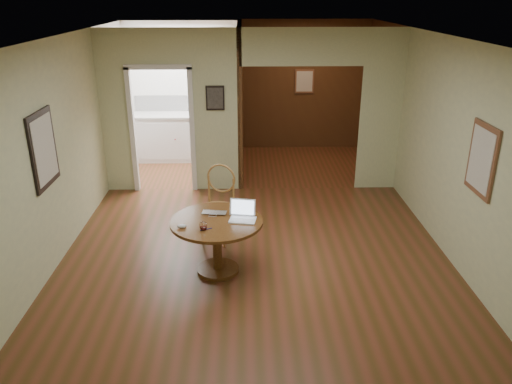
{
  "coord_description": "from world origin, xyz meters",
  "views": [
    {
      "loc": [
        -0.13,
        -5.64,
        3.21
      ],
      "look_at": [
        0.0,
        -0.2,
        1.02
      ],
      "focal_mm": 35.0,
      "sensor_mm": 36.0,
      "label": 1
    }
  ],
  "objects_px": {
    "dining_table": "(217,234)",
    "closed_laptop": "(214,214)",
    "chair": "(219,199)",
    "open_laptop": "(243,214)"
  },
  "relations": [
    {
      "from": "dining_table",
      "to": "closed_laptop",
      "type": "xyz_separation_m",
      "value": [
        -0.04,
        0.15,
        0.19
      ]
    },
    {
      "from": "dining_table",
      "to": "closed_laptop",
      "type": "bearing_deg",
      "value": 105.81
    },
    {
      "from": "chair",
      "to": "closed_laptop",
      "type": "bearing_deg",
      "value": -71.87
    },
    {
      "from": "dining_table",
      "to": "chair",
      "type": "relative_size",
      "value": 1.04
    },
    {
      "from": "open_laptop",
      "to": "closed_laptop",
      "type": "bearing_deg",
      "value": 174.38
    },
    {
      "from": "chair",
      "to": "open_laptop",
      "type": "distance_m",
      "value": 0.91
    },
    {
      "from": "open_laptop",
      "to": "dining_table",
      "type": "bearing_deg",
      "value": -160.96
    },
    {
      "from": "dining_table",
      "to": "open_laptop",
      "type": "relative_size",
      "value": 3.23
    },
    {
      "from": "dining_table",
      "to": "open_laptop",
      "type": "distance_m",
      "value": 0.4
    },
    {
      "from": "closed_laptop",
      "to": "chair",
      "type": "bearing_deg",
      "value": 95.47
    }
  ]
}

